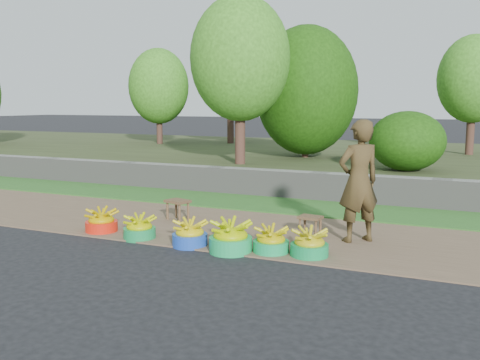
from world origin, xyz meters
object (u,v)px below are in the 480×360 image
at_px(basin_b, 139,229).
at_px(basin_e, 271,242).
at_px(stool_right, 310,220).
at_px(stool_left, 178,204).
at_px(basin_a, 101,222).
at_px(basin_c, 190,235).
at_px(basin_d, 231,238).
at_px(vendor_woman, 359,181).
at_px(basin_f, 309,245).

relative_size(basin_b, basin_e, 0.99).
relative_size(basin_b, stool_right, 1.31).
bearing_deg(basin_b, stool_left, 95.04).
xyz_separation_m(basin_a, stool_right, (2.87, 1.00, 0.08)).
distance_m(basin_c, basin_e, 1.11).
bearing_deg(basin_c, stool_right, 40.90).
bearing_deg(basin_a, stool_left, 61.08).
xyz_separation_m(basin_d, basin_e, (0.49, 0.16, -0.03)).
height_order(basin_d, stool_left, basin_d).
xyz_separation_m(basin_a, vendor_woman, (3.54, 0.94, 0.69)).
xyz_separation_m(basin_e, vendor_woman, (0.88, 0.96, 0.69)).
bearing_deg(basin_c, basin_f, 5.37).
height_order(basin_a, basin_f, basin_f).
distance_m(basin_b, basin_f, 2.42).
bearing_deg(basin_e, basin_d, -162.06).
distance_m(basin_d, stool_right, 1.37).
bearing_deg(basin_b, basin_f, 2.63).
relative_size(basin_d, stool_left, 1.28).
relative_size(basin_c, vendor_woman, 0.28).
height_order(basin_b, basin_d, basin_d).
bearing_deg(basin_b, basin_a, 172.32).
relative_size(basin_f, stool_left, 1.10).
relative_size(stool_left, vendor_woman, 0.26).
bearing_deg(basin_c, basin_a, 174.95).
height_order(basin_b, basin_c, basin_c).
xyz_separation_m(basin_f, vendor_woman, (0.39, 0.93, 0.69)).
bearing_deg(basin_f, stool_right, 106.07).
distance_m(basin_b, basin_d, 1.44).
bearing_deg(stool_right, basin_f, -73.93).
height_order(basin_a, vendor_woman, vendor_woman).
height_order(basin_a, stool_right, basin_a).
distance_m(basin_f, vendor_woman, 1.22).
height_order(basin_e, vendor_woman, vendor_woman).
distance_m(basin_d, stool_left, 2.03).
distance_m(basin_b, basin_e, 1.93).
distance_m(basin_a, basin_c, 1.56).
xyz_separation_m(basin_b, basin_f, (2.42, 0.11, 0.01)).
bearing_deg(basin_b, basin_d, -3.22).
bearing_deg(stool_right, basin_a, -160.81).
relative_size(basin_e, stool_right, 1.32).
distance_m(basin_d, vendor_woman, 1.89).
relative_size(basin_c, basin_e, 1.03).
distance_m(basin_a, basin_d, 2.18).
relative_size(basin_d, stool_right, 1.60).
height_order(basin_b, stool_left, stool_left).
relative_size(basin_e, vendor_woman, 0.27).
height_order(basin_f, vendor_woman, vendor_woman).
bearing_deg(vendor_woman, basin_e, 4.88).
xyz_separation_m(basin_d, stool_left, (-1.55, 1.31, 0.09)).
relative_size(basin_b, basin_c, 0.96).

